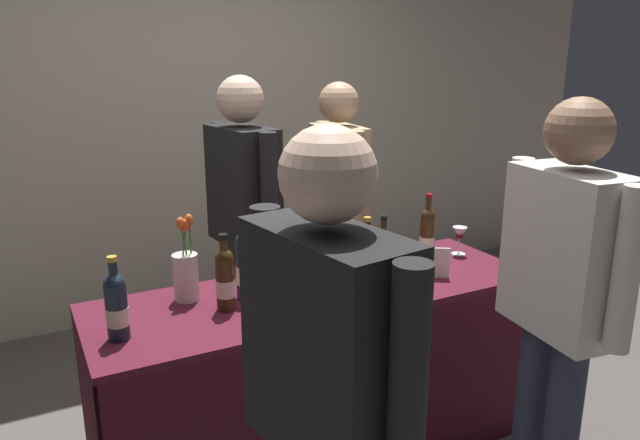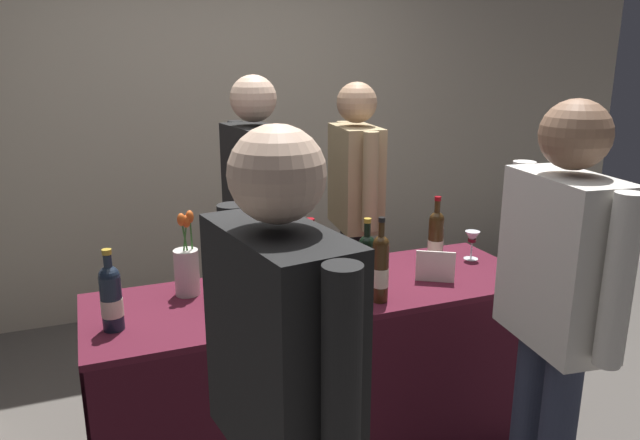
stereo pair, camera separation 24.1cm
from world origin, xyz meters
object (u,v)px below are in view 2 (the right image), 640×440
Objects in this scene: display_bottle_0 at (436,239)px; wine_glass_mid at (367,253)px; tasting_table at (320,344)px; vendor_presenter at (257,209)px; wine_glass_near_taster at (323,264)px; wine_glass_near_vendor at (472,238)px; featured_wine_bottle at (111,297)px; taster_foreground_right at (557,296)px; flower_vase at (187,268)px.

display_bottle_0 reaches higher than wine_glass_mid.
display_bottle_0 is (0.58, 0.05, 0.39)m from tasting_table.
display_bottle_0 is 0.90m from vendor_presenter.
display_bottle_0 reaches higher than wine_glass_near_taster.
wine_glass_mid is at bearing 179.14° from wine_glass_near_vendor.
tasting_table is 0.70m from display_bottle_0.
vendor_presenter is (-0.67, 0.61, 0.06)m from display_bottle_0.
tasting_table is 0.36m from wine_glass_near_taster.
featured_wine_bottle is 2.17× the size of wine_glass_near_vendor.
taster_foreground_right reaches higher than wine_glass_near_vendor.
flower_vase is (-1.10, 0.10, -0.02)m from display_bottle_0.
flower_vase is at bearing 163.95° from tasting_table.
taster_foreground_right is at bearing -92.52° from display_bottle_0.
wine_glass_near_taster is at bearing -162.18° from wine_glass_mid.
vendor_presenter reaches higher than featured_wine_bottle.
wine_glass_near_vendor is 0.98× the size of wine_glass_near_taster.
wine_glass_mid is 0.08× the size of vendor_presenter.
tasting_table is 1.18× the size of taster_foreground_right.
tasting_table is 13.37× the size of wine_glass_near_taster.
vendor_presenter is (-0.11, 0.64, 0.10)m from wine_glass_near_taster.
taster_foreground_right is (1.07, -0.89, 0.06)m from flower_vase.
tasting_table is at bearing -173.91° from wine_glass_near_vendor.
wine_glass_mid is at bearing 26.28° from taster_foreground_right.
display_bottle_0 is 0.95× the size of flower_vase.
tasting_table is 0.45m from wine_glass_mid.
wine_glass_near_taster is at bearing -177.09° from display_bottle_0.
display_bottle_0 is at bearing -8.67° from wine_glass_mid.
display_bottle_0 is 0.56m from wine_glass_near_taster.
wine_glass_near_vendor is 1.07m from vendor_presenter.
flower_vase is (-0.52, 0.15, 0.37)m from tasting_table.
display_bottle_0 reaches higher than tasting_table.
flower_vase reaches higher than wine_glass_near_taster.
vendor_presenter is 1.02× the size of taster_foreground_right.
featured_wine_bottle reaches higher than wine_glass_near_vendor.
wine_glass_mid is 0.95× the size of wine_glass_near_taster.
wine_glass_near_taster reaches higher than wine_glass_near_vendor.
wine_glass_near_vendor reaches higher than wine_glass_mid.
wine_glass_near_taster is (-0.24, -0.08, 0.01)m from wine_glass_mid.
featured_wine_bottle is at bearing -174.92° from display_bottle_0.
display_bottle_0 is at bearing 4.52° from tasting_table.
wine_glass_mid is at bearing 24.51° from vendor_presenter.
flower_vase reaches higher than wine_glass_mid.
wine_glass_mid is 0.89m from taster_foreground_right.
wine_glass_near_taster is at bearing 38.39° from tasting_table.
wine_glass_near_vendor is at bearing -2.71° from flower_vase.
display_bottle_0 is 0.21× the size of taster_foreground_right.
wine_glass_near_vendor is 0.39× the size of flower_vase.
display_bottle_0 is at bearing -5.36° from flower_vase.
wine_glass_near_vendor is (0.23, 0.04, -0.04)m from display_bottle_0.
featured_wine_bottle reaches higher than tasting_table.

